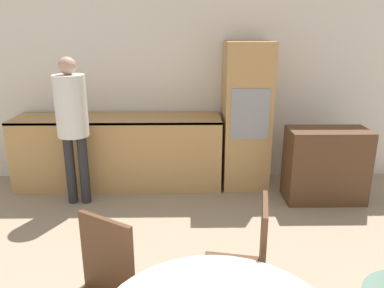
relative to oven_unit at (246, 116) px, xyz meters
The scene contains 6 objects.
wall_back 0.90m from the oven_unit, 155.66° to the left, with size 6.01×0.05×2.60m.
kitchen_counter 1.67m from the oven_unit, behind, with size 2.58×0.60×0.91m.
oven_unit is the anchor object (origin of this frame).
sideboard 1.11m from the oven_unit, 29.14° to the right, with size 0.91×0.45×0.87m.
chair_far_right 2.58m from the oven_unit, 98.25° to the right, with size 0.47×0.47×0.96m.
person_standing 2.08m from the oven_unit, 165.50° to the right, with size 0.34×0.34×1.68m.
Camera 1 is at (-0.01, -0.23, 1.96)m, focal length 35.00 mm.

